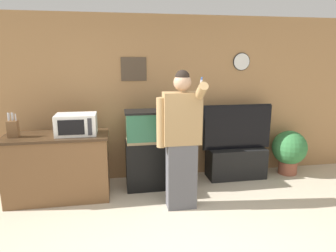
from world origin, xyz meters
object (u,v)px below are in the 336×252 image
counter_island (59,167)px  tv_on_stand (236,156)px  person_standing (181,139)px  microwave (76,124)px  aquarium_on_stand (159,149)px  knife_block (13,128)px  potted_plant (289,150)px

counter_island → tv_on_stand: size_ratio=1.15×
person_standing → microwave: bearing=158.0°
aquarium_on_stand → tv_on_stand: (1.32, 0.15, -0.23)m
person_standing → tv_on_stand: bearing=37.3°
counter_island → knife_block: knife_block is taller
knife_block → person_standing: bearing=-14.1°
microwave → potted_plant: (3.41, 0.31, -0.64)m
microwave → potted_plant: bearing=5.2°
aquarium_on_stand → tv_on_stand: size_ratio=0.98×
microwave → tv_on_stand: (2.47, 0.31, -0.70)m
counter_island → aquarium_on_stand: (1.43, 0.14, 0.14)m
tv_on_stand → person_standing: bearing=-142.7°
potted_plant → aquarium_on_stand: bearing=-176.3°
counter_island → knife_block: 0.78m
knife_block → microwave: bearing=0.3°
counter_island → aquarium_on_stand: size_ratio=1.17×
potted_plant → tv_on_stand: bearing=179.7°
counter_island → potted_plant: counter_island is taller
knife_block → tv_on_stand: knife_block is taller
counter_island → microwave: 0.66m
aquarium_on_stand → tv_on_stand: tv_on_stand is taller
tv_on_stand → person_standing: size_ratio=0.68×
tv_on_stand → potted_plant: size_ratio=1.63×
microwave → potted_plant: size_ratio=0.72×
knife_block → tv_on_stand: (3.27, 0.32, -0.67)m
counter_island → person_standing: person_standing is taller
microwave → person_standing: person_standing is taller
counter_island → person_standing: 1.78m
counter_island → person_standing: (1.62, -0.56, 0.48)m
knife_block → aquarium_on_stand: knife_block is taller
microwave → person_standing: size_ratio=0.30×
knife_block → tv_on_stand: 3.36m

